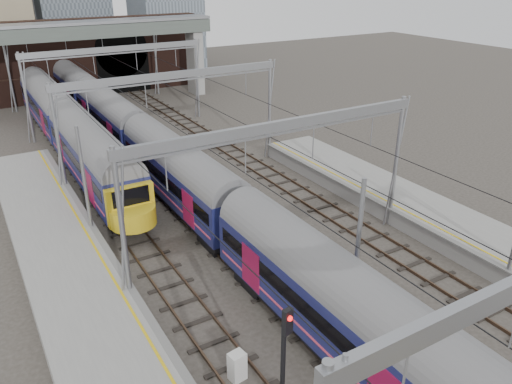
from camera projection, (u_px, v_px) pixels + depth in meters
ground at (382, 347)px, 21.00m from camera, size 160.00×160.00×0.00m
tracks at (220, 210)px, 32.72m from camera, size 14.40×80.00×0.22m
overhead_line at (175, 91)px, 35.08m from camera, size 16.80×80.00×8.00m
retaining_wall at (91, 59)px, 60.47m from camera, size 28.00×2.75×9.00m
overbridge at (88, 40)px, 53.96m from camera, size 28.00×3.00×9.25m
train_main at (140, 141)px, 38.05m from camera, size 2.70×62.41×4.68m
train_second at (68, 127)px, 41.12m from camera, size 2.86×33.04×4.90m
signal_near_left at (284, 355)px, 16.11m from camera, size 0.39×0.47×5.06m
signal_near_centre at (438, 373)px, 15.86m from camera, size 0.35×0.45×4.42m
relay_cabinet at (237, 366)px, 19.14m from camera, size 0.68×0.59×1.23m
equip_cover_a at (299, 275)px, 25.79m from camera, size 0.84×0.60×0.10m
equip_cover_b at (326, 330)px, 21.88m from camera, size 0.98×0.75×0.11m
equip_cover_c at (322, 249)px, 28.14m from camera, size 1.09×0.94×0.11m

